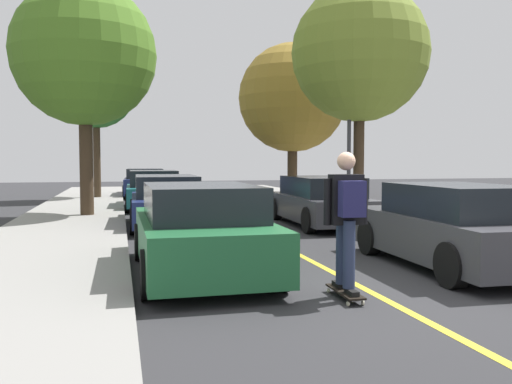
# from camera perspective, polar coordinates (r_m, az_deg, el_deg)

# --- Properties ---
(ground) EXTENTS (80.00, 80.00, 0.00)m
(ground) POSITION_cam_1_polar(r_m,az_deg,el_deg) (7.40, 12.12, -10.36)
(ground) COLOR #2D2D30
(center_line) EXTENTS (0.12, 39.20, 0.01)m
(center_line) POSITION_cam_1_polar(r_m,az_deg,el_deg) (11.06, 2.84, -5.73)
(center_line) COLOR gold
(center_line) RESTS_ON ground
(parked_car_left_nearest) EXTENTS (1.91, 4.22, 1.38)m
(parked_car_left_nearest) POSITION_cam_1_polar(r_m,az_deg,el_deg) (8.33, -5.91, -4.04)
(parked_car_left_nearest) COLOR #1E5B33
(parked_car_left_nearest) RESTS_ON ground
(parked_car_left_near) EXTENTS (1.95, 4.41, 1.35)m
(parked_car_left_near) POSITION_cam_1_polar(r_m,az_deg,el_deg) (14.48, -9.48, -0.96)
(parked_car_left_near) COLOR navy
(parked_car_left_near) RESTS_ON ground
(parked_car_left_far) EXTENTS (2.05, 4.21, 1.39)m
(parked_car_left_far) POSITION_cam_1_polar(r_m,az_deg,el_deg) (19.94, -10.79, 0.21)
(parked_car_left_far) COLOR #196066
(parked_car_left_far) RESTS_ON ground
(parked_car_left_farthest) EXTENTS (2.13, 4.63, 1.36)m
(parked_car_left_farthest) POSITION_cam_1_polar(r_m,az_deg,el_deg) (26.58, -11.66, 0.98)
(parked_car_left_farthest) COLOR navy
(parked_car_left_farthest) RESTS_ON ground
(parked_car_right_nearest) EXTENTS (1.93, 4.17, 1.36)m
(parked_car_right_nearest) POSITION_cam_1_polar(r_m,az_deg,el_deg) (9.34, 19.97, -3.51)
(parked_car_right_nearest) COLOR #38383D
(parked_car_right_nearest) RESTS_ON ground
(parked_car_right_near) EXTENTS (1.93, 4.52, 1.31)m
(parked_car_right_near) POSITION_cam_1_polar(r_m,az_deg,el_deg) (14.60, 6.78, -0.99)
(parked_car_right_near) COLOR #38383D
(parked_car_right_near) RESTS_ON ground
(street_tree_left_nearest) EXTENTS (4.18, 4.18, 6.81)m
(street_tree_left_nearest) POSITION_cam_1_polar(r_m,az_deg,el_deg) (17.02, -17.68, 13.65)
(street_tree_left_nearest) COLOR #3D2D1E
(street_tree_left_nearest) RESTS_ON sidewalk_left
(street_tree_left_near) EXTENTS (3.43, 3.43, 6.46)m
(street_tree_left_near) POSITION_cam_1_polar(r_m,az_deg,el_deg) (24.95, -16.57, 10.36)
(street_tree_left_near) COLOR #3D2D1E
(street_tree_left_near) RESTS_ON sidewalk_left
(street_tree_right_nearest) EXTENTS (4.29, 4.29, 7.11)m
(street_tree_right_nearest) POSITION_cam_1_polar(r_m,az_deg,el_deg) (17.73, 10.91, 14.14)
(street_tree_right_nearest) COLOR #3D2D1E
(street_tree_right_nearest) RESTS_ON sidewalk_right
(street_tree_right_near) EXTENTS (4.71, 4.71, 6.69)m
(street_tree_right_near) POSITION_cam_1_polar(r_m,az_deg,el_deg) (23.85, 3.89, 9.86)
(street_tree_right_near) COLOR #3D2D1E
(street_tree_right_near) RESTS_ON sidewalk_right
(fire_hydrant) EXTENTS (0.20, 0.20, 0.70)m
(fire_hydrant) POSITION_cam_1_polar(r_m,az_deg,el_deg) (13.30, 16.25, -2.23)
(fire_hydrant) COLOR #B2140F
(fire_hydrant) RESTS_ON sidewalk_right
(streetlamp) EXTENTS (0.36, 0.24, 4.76)m
(streetlamp) POSITION_cam_1_polar(r_m,az_deg,el_deg) (17.20, 9.82, 7.17)
(streetlamp) COLOR #38383D
(streetlamp) RESTS_ON sidewalk_right
(skateboard) EXTENTS (0.25, 0.85, 0.10)m
(skateboard) POSITION_cam_1_polar(r_m,az_deg,el_deg) (7.01, 9.38, -10.37)
(skateboard) COLOR black
(skateboard) RESTS_ON ground
(skateboarder) EXTENTS (0.58, 0.70, 1.75)m
(skateboarder) POSITION_cam_1_polar(r_m,az_deg,el_deg) (6.82, 9.57, -2.16)
(skateboarder) COLOR black
(skateboarder) RESTS_ON skateboard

